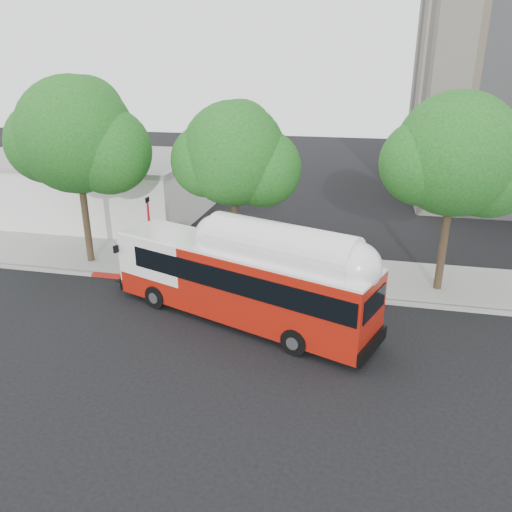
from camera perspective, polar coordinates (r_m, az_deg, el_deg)
The scene contains 10 objects.
ground at distance 20.64m, azimuth -3.93°, elevation -8.32°, with size 120.00×120.00×0.00m, color black.
sidewalk at distance 26.28m, azimuth 0.03°, elevation -1.42°, with size 60.00×5.00×0.15m, color gray.
curb_strip at distance 23.96m, azimuth -1.32°, elevation -3.72°, with size 60.00×0.30×0.15m, color gray.
red_curb_segment at distance 24.79m, azimuth -8.08°, elevation -3.05°, with size 10.00×0.32×0.16m, color maroon.
street_tree_left at distance 26.86m, azimuth -18.94°, elevation 12.43°, with size 6.67×5.80×9.74m.
street_tree_mid at distance 24.37m, azimuth -1.59°, elevation 11.09°, with size 5.75×5.00×8.62m.
street_tree_right at distance 23.77m, azimuth 22.85°, elevation 10.10°, with size 6.21×5.40×9.18m.
low_commercial_bldg at distance 37.54m, azimuth -18.85°, elevation 7.64°, with size 16.20×10.20×4.25m.
transit_bus at distance 20.56m, azimuth -1.65°, elevation -3.07°, with size 12.33×6.38×3.66m.
signal_pole at distance 25.41m, azimuth -12.00°, elevation 2.20°, with size 0.12×0.39×4.11m.
Camera 1 is at (5.27, -17.23, 10.07)m, focal length 35.00 mm.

